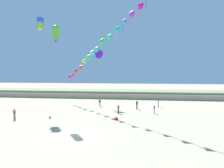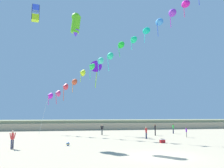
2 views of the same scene
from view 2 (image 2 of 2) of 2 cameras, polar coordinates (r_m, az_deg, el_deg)
ground_plane at (r=19.42m, az=11.76°, el=-16.68°), size 240.00×240.00×0.00m
dune_ridge at (r=57.07m, az=-4.22°, el=-9.66°), size 120.00×11.59×2.07m
person_near_left at (r=38.59m, az=10.34°, el=-10.59°), size 0.44×0.54×1.75m
person_near_right at (r=24.64m, az=-22.83°, el=-11.95°), size 0.56×0.38×1.73m
person_mid_center at (r=38.69m, az=-2.42°, el=-10.76°), size 0.58×0.26×1.68m
person_far_left at (r=36.38m, az=17.45°, el=-10.79°), size 0.35×0.48×1.50m
person_far_right at (r=32.97m, az=8.23°, el=-11.32°), size 0.49×0.41×1.61m
person_far_center at (r=42.98m, az=14.51°, el=-10.21°), size 0.23×0.59×1.68m
kite_banner_string at (r=34.49m, az=2.28°, el=9.10°), size 22.79×22.07×20.22m
large_kite_low_lead at (r=42.16m, az=-3.81°, el=4.11°), size 2.19×1.27×4.82m
large_kite_mid_trail at (r=29.01m, az=-8.71°, el=14.13°), size 1.58×1.57×2.91m
large_kite_high_solo at (r=34.78m, az=-17.94°, el=15.90°), size 1.11×1.11×2.16m
beach_cooler at (r=28.60m, az=12.02°, el=-13.26°), size 0.58×0.41×0.46m
beach_ball at (r=25.82m, az=-10.57°, el=-14.00°), size 0.36×0.36×0.36m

